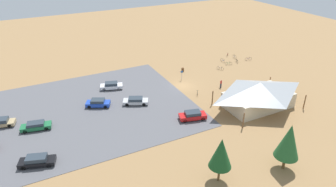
{
  "coord_description": "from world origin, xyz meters",
  "views": [
    {
      "loc": [
        28.14,
        48.9,
        27.1
      ],
      "look_at": [
        5.41,
        3.91,
        1.2
      ],
      "focal_mm": 32.1,
      "sensor_mm": 36.0,
      "label": 1
    }
  ],
  "objects_px": {
    "pine_midwest": "(289,141)",
    "car_white_end_stall": "(111,86)",
    "car_green_mid_lot": "(36,126)",
    "visitor_by_pavilion": "(221,83)",
    "bicycle_silver_front_row": "(220,68)",
    "bicycle_teal_lone_west": "(197,93)",
    "car_red_inner_stall": "(193,115)",
    "bicycle_white_yard_front": "(235,57)",
    "bicycle_green_yard_right": "(229,63)",
    "bicycle_purple_back_row": "(248,59)",
    "bicycle_red_near_porch": "(227,55)",
    "car_tan_far_end": "(0,123)",
    "bicycle_black_by_bin": "(237,61)",
    "car_blue_near_entry": "(98,103)",
    "bicycle_blue_mid_cluster": "(223,60)",
    "lot_sign": "(182,74)",
    "car_black_front_row": "(37,161)",
    "trash_bin": "(183,70)",
    "pine_west": "(221,153)",
    "bike_pavilion": "(259,93)",
    "car_silver_aisle_side": "(136,101)"
  },
  "relations": [
    {
      "from": "pine_midwest",
      "to": "car_white_end_stall",
      "type": "relative_size",
      "value": 1.44
    },
    {
      "from": "car_green_mid_lot",
      "to": "visitor_by_pavilion",
      "type": "height_order",
      "value": "visitor_by_pavilion"
    },
    {
      "from": "car_white_end_stall",
      "to": "car_green_mid_lot",
      "type": "xyz_separation_m",
      "value": [
        15.15,
        8.75,
        -0.05
      ]
    },
    {
      "from": "bicycle_silver_front_row",
      "to": "car_white_end_stall",
      "type": "relative_size",
      "value": 0.32
    },
    {
      "from": "bicycle_teal_lone_west",
      "to": "car_red_inner_stall",
      "type": "distance_m",
      "value": 9.11
    },
    {
      "from": "bicycle_white_yard_front",
      "to": "car_red_inner_stall",
      "type": "distance_m",
      "value": 32.1
    },
    {
      "from": "pine_midwest",
      "to": "bicycle_green_yard_right",
      "type": "height_order",
      "value": "pine_midwest"
    },
    {
      "from": "bicycle_green_yard_right",
      "to": "visitor_by_pavilion",
      "type": "xyz_separation_m",
      "value": [
        9.07,
        9.41,
        0.54
      ]
    },
    {
      "from": "car_green_mid_lot",
      "to": "bicycle_purple_back_row",
      "type": "bearing_deg",
      "value": -169.97
    },
    {
      "from": "bicycle_white_yard_front",
      "to": "car_white_end_stall",
      "type": "height_order",
      "value": "car_white_end_stall"
    },
    {
      "from": "bicycle_red_near_porch",
      "to": "bicycle_purple_back_row",
      "type": "bearing_deg",
      "value": 120.43
    },
    {
      "from": "pine_midwest",
      "to": "car_white_end_stall",
      "type": "height_order",
      "value": "pine_midwest"
    },
    {
      "from": "bicycle_purple_back_row",
      "to": "car_tan_far_end",
      "type": "distance_m",
      "value": 56.1
    },
    {
      "from": "bicycle_black_by_bin",
      "to": "car_blue_near_entry",
      "type": "xyz_separation_m",
      "value": [
        36.53,
        6.32,
        0.41
      ]
    },
    {
      "from": "bicycle_red_near_porch",
      "to": "bicycle_blue_mid_cluster",
      "type": "bearing_deg",
      "value": 37.95
    },
    {
      "from": "pine_midwest",
      "to": "bicycle_black_by_bin",
      "type": "relative_size",
      "value": 4.4
    },
    {
      "from": "lot_sign",
      "to": "car_tan_far_end",
      "type": "xyz_separation_m",
      "value": [
        35.1,
        2.66,
        -0.68
      ]
    },
    {
      "from": "car_black_front_row",
      "to": "trash_bin",
      "type": "bearing_deg",
      "value": -149.83
    },
    {
      "from": "pine_west",
      "to": "car_green_mid_lot",
      "type": "xyz_separation_m",
      "value": [
        19.35,
        -22.49,
        -3.58
      ]
    },
    {
      "from": "pine_west",
      "to": "bicycle_teal_lone_west",
      "type": "xyz_separation_m",
      "value": [
        -10.0,
        -21.14,
        -3.92
      ]
    },
    {
      "from": "car_blue_near_entry",
      "to": "bike_pavilion",
      "type": "bearing_deg",
      "value": 153.32
    },
    {
      "from": "bike_pavilion",
      "to": "lot_sign",
      "type": "bearing_deg",
      "value": -67.93
    },
    {
      "from": "bicycle_red_near_porch",
      "to": "bicycle_blue_mid_cluster",
      "type": "distance_m",
      "value": 4.48
    },
    {
      "from": "pine_west",
      "to": "car_red_inner_stall",
      "type": "distance_m",
      "value": 15.0
    },
    {
      "from": "bike_pavilion",
      "to": "car_white_end_stall",
      "type": "xyz_separation_m",
      "value": [
        21.52,
        -18.88,
        -1.92
      ]
    },
    {
      "from": "car_silver_aisle_side",
      "to": "visitor_by_pavilion",
      "type": "distance_m",
      "value": 18.2
    },
    {
      "from": "bicycle_black_by_bin",
      "to": "bicycle_red_near_porch",
      "type": "relative_size",
      "value": 1.22
    },
    {
      "from": "bicycle_green_yard_right",
      "to": "bicycle_red_near_porch",
      "type": "bearing_deg",
      "value": -124.36
    },
    {
      "from": "bicycle_silver_front_row",
      "to": "visitor_by_pavilion",
      "type": "bearing_deg",
      "value": 54.87
    },
    {
      "from": "pine_midwest",
      "to": "bicycle_white_yard_front",
      "type": "height_order",
      "value": "pine_midwest"
    },
    {
      "from": "visitor_by_pavilion",
      "to": "car_red_inner_stall",
      "type": "bearing_deg",
      "value": 34.62
    },
    {
      "from": "bicycle_green_yard_right",
      "to": "car_white_end_stall",
      "type": "relative_size",
      "value": 0.32
    },
    {
      "from": "car_tan_far_end",
      "to": "car_black_front_row",
      "type": "xyz_separation_m",
      "value": [
        -4.34,
        12.75,
        0.01
      ]
    },
    {
      "from": "car_green_mid_lot",
      "to": "car_silver_aisle_side",
      "type": "xyz_separation_m",
      "value": [
        -17.22,
        -0.63,
        0.0
      ]
    },
    {
      "from": "bicycle_purple_back_row",
      "to": "car_green_mid_lot",
      "type": "distance_m",
      "value": 51.55
    },
    {
      "from": "bicycle_blue_mid_cluster",
      "to": "car_blue_near_entry",
      "type": "relative_size",
      "value": 0.38
    },
    {
      "from": "pine_west",
      "to": "visitor_by_pavilion",
      "type": "relative_size",
      "value": 3.63
    },
    {
      "from": "bicycle_red_near_porch",
      "to": "car_tan_far_end",
      "type": "distance_m",
      "value": 53.97
    },
    {
      "from": "bicycle_red_near_porch",
      "to": "car_black_front_row",
      "type": "bearing_deg",
      "value": 25.29
    },
    {
      "from": "bicycle_teal_lone_west",
      "to": "car_silver_aisle_side",
      "type": "distance_m",
      "value": 12.29
    },
    {
      "from": "bicycle_purple_back_row",
      "to": "bicycle_blue_mid_cluster",
      "type": "relative_size",
      "value": 0.95
    },
    {
      "from": "car_silver_aisle_side",
      "to": "visitor_by_pavilion",
      "type": "xyz_separation_m",
      "value": [
        -18.15,
        1.31,
        0.22
      ]
    },
    {
      "from": "car_red_inner_stall",
      "to": "visitor_by_pavilion",
      "type": "bearing_deg",
      "value": -145.38
    },
    {
      "from": "bike_pavilion",
      "to": "car_red_inner_stall",
      "type": "xyz_separation_m",
      "value": [
        12.8,
        -1.51,
        -1.91
      ]
    },
    {
      "from": "pine_west",
      "to": "car_white_end_stall",
      "type": "xyz_separation_m",
      "value": [
        4.2,
        -31.24,
        -3.53
      ]
    },
    {
      "from": "bicycle_red_near_porch",
      "to": "car_green_mid_lot",
      "type": "relative_size",
      "value": 0.26
    },
    {
      "from": "lot_sign",
      "to": "car_white_end_stall",
      "type": "bearing_deg",
      "value": -9.55
    },
    {
      "from": "bike_pavilion",
      "to": "visitor_by_pavilion",
      "type": "distance_m",
      "value": 9.7
    },
    {
      "from": "pine_west",
      "to": "car_red_inner_stall",
      "type": "bearing_deg",
      "value": -108.04
    },
    {
      "from": "bicycle_red_near_porch",
      "to": "bicycle_teal_lone_west",
      "type": "height_order",
      "value": "bicycle_teal_lone_west"
    }
  ]
}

